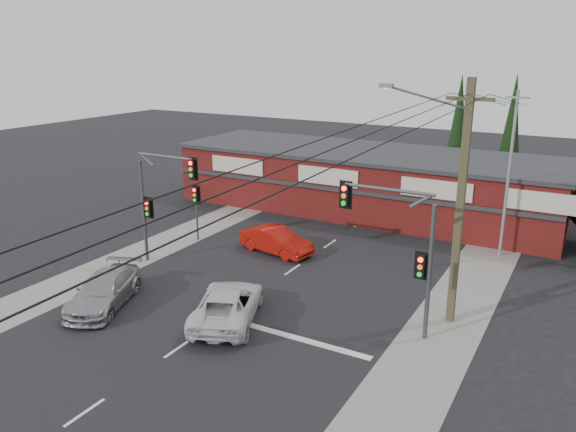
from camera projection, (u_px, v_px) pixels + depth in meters
The scene contains 18 objects.
ground at pixel (242, 304), 25.15m from camera, with size 120.00×120.00×0.00m, color black.
road_strip at pixel (296, 268), 29.33m from camera, with size 14.00×70.00×0.01m, color black.
verge_left at pixel (170, 241), 33.31m from camera, with size 3.00×70.00×0.02m, color gray.
verge_right at pixel (461, 302), 25.34m from camera, with size 3.00×70.00×0.02m, color gray.
stop_line at pixel (295, 337), 22.26m from camera, with size 6.50×0.35×0.01m, color silver.
white_suv at pixel (228, 304), 23.51m from camera, with size 2.40×5.21×1.45m, color silver.
silver_suv at pixel (104, 291), 24.83m from camera, with size 2.01×4.95×1.44m, color #A2A4A7.
red_sedan at pixel (276, 240), 31.28m from camera, with size 1.51×4.34×1.43m, color #B2130A.
lane_dashes at pixel (312, 256), 30.93m from camera, with size 0.12×51.46×0.01m.
shop_building at pixel (365, 180), 39.18m from camera, with size 27.30×8.40×4.22m.
conifer_near at pixel (458, 125), 41.96m from camera, with size 1.80×1.80×9.25m.
conifer_far at pixel (512, 125), 41.99m from camera, with size 1.80×1.80×9.25m.
traffic_mast_left at pixel (158, 192), 28.70m from camera, with size 3.77×0.27×5.97m.
traffic_mast_right at pixel (403, 239), 21.63m from camera, with size 3.96×0.27×5.97m.
pedestal_signal at pixel (196, 201), 32.85m from camera, with size 0.55×0.27×3.38m.
utility_pole at pixel (457, 197), 22.17m from camera, with size 4.38×0.59×10.00m.
steel_pole at pixel (509, 173), 29.59m from camera, with size 1.20×0.16×9.00m.
power_lines at pixel (428, 119), 16.50m from camera, with size 2.01×29.00×1.22m.
Camera 1 is at (13.02, -18.99, 11.08)m, focal length 35.00 mm.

